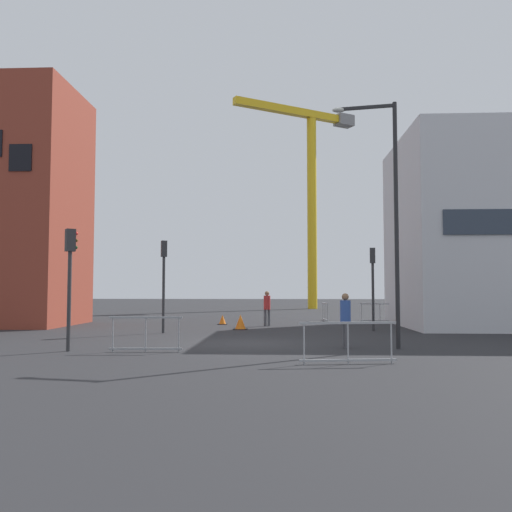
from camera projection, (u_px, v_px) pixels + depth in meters
ground at (246, 343)px, 19.09m from camera, size 160.00×160.00×0.00m
brick_building at (7, 207)px, 28.74m from camera, size 7.30×6.15×12.53m
office_block at (512, 232)px, 27.54m from camera, size 11.33×8.81×9.60m
construction_crane at (310, 177)px, 52.06m from camera, size 11.78×7.64×19.35m
streetlamp_tall at (388, 202)px, 17.60m from camera, size 2.08×0.52×8.04m
traffic_light_near at (373, 275)px, 24.82m from camera, size 0.27×0.38×3.80m
traffic_light_far at (70, 268)px, 16.77m from camera, size 0.38×0.36×3.78m
traffic_light_median at (164, 271)px, 23.52m from camera, size 0.32×0.39×4.01m
pedestrian_walking at (267, 306)px, 27.73m from camera, size 0.34×0.34×1.79m
pedestrian_waiting at (345, 316)px, 17.53m from camera, size 0.34×0.34×1.77m
safety_barrier_right_run at (325, 312)px, 31.79m from camera, size 0.20×1.93×1.08m
safety_barrier_rear at (146, 333)px, 16.41m from camera, size 2.22×0.16×1.08m
safety_barrier_left_run at (380, 313)px, 30.72m from camera, size 2.27×0.34×1.08m
safety_barrier_front at (348, 342)px, 13.81m from camera, size 2.51×0.41×1.08m
traffic_cone_striped at (240, 323)px, 25.47m from camera, size 0.69×0.69×0.69m
traffic_cone_on_verge at (222, 320)px, 28.97m from camera, size 0.52×0.52×0.52m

